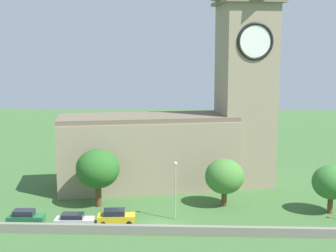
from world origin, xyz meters
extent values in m
plane|color=#3D6633|center=(0.00, 15.00, 0.00)|extent=(200.00, 200.00, 0.00)
cube|color=gray|center=(-3.32, 16.85, 5.33)|extent=(28.57, 14.90, 10.66)
cube|color=#675C4A|center=(-3.32, 16.85, 11.01)|extent=(28.42, 14.14, 0.70)
cube|color=gray|center=(11.96, 19.95, 14.09)|extent=(9.45, 9.45, 28.19)
cube|color=#736753|center=(11.96, 19.95, 28.44)|extent=(10.96, 10.96, 0.50)
cylinder|color=white|center=(12.77, 15.96, 22.55)|extent=(5.05, 1.14, 5.13)
torus|color=black|center=(12.77, 15.96, 22.55)|extent=(5.57, 1.56, 5.59)
cylinder|color=white|center=(15.95, 20.75, 22.55)|extent=(1.14, 5.05, 5.13)
torus|color=black|center=(15.95, 20.75, 22.55)|extent=(1.56, 5.57, 5.59)
cube|color=gray|center=(0.00, -2.97, 0.57)|extent=(55.18, 0.70, 1.14)
cube|color=#1E6B38|center=(-16.88, -0.49, 0.79)|extent=(4.50, 1.94, 0.88)
cube|color=#1E232B|center=(-17.10, -0.50, 1.57)|extent=(2.55, 1.64, 0.70)
cylinder|color=black|center=(-15.41, 0.44, 0.35)|extent=(0.71, 0.34, 0.70)
cylinder|color=black|center=(-15.33, -1.29, 0.35)|extent=(0.71, 0.34, 0.70)
cylinder|color=black|center=(-18.42, 0.31, 0.35)|extent=(0.71, 0.34, 0.70)
cylinder|color=black|center=(-18.34, -1.43, 0.35)|extent=(0.71, 0.34, 0.70)
cube|color=silver|center=(-10.77, -0.75, 0.68)|extent=(4.75, 1.89, 0.75)
cube|color=#1E232B|center=(-11.00, -0.76, 1.35)|extent=(2.67, 1.62, 0.60)
cylinder|color=black|center=(-9.19, 0.17, 0.30)|extent=(0.61, 0.33, 0.60)
cylinder|color=black|center=(-9.14, -1.60, 0.30)|extent=(0.61, 0.33, 0.60)
cylinder|color=black|center=(-12.39, 0.09, 0.30)|extent=(0.61, 0.33, 0.60)
cylinder|color=black|center=(-12.34, -1.68, 0.30)|extent=(0.61, 0.33, 0.60)
cube|color=gold|center=(-5.79, 0.25, 0.77)|extent=(4.80, 2.37, 0.86)
cube|color=#1E232B|center=(-6.02, 0.22, 1.55)|extent=(2.75, 1.93, 0.68)
cylinder|color=black|center=(-4.33, 1.35, 0.34)|extent=(0.72, 0.41, 0.69)
cylinder|color=black|center=(-4.13, -0.52, 0.34)|extent=(0.72, 0.41, 0.69)
cylinder|color=black|center=(-7.46, 1.01, 0.34)|extent=(0.72, 0.41, 0.69)
cylinder|color=black|center=(-7.25, -0.86, 0.34)|extent=(0.72, 0.41, 0.69)
cylinder|color=#9EA0A5|center=(1.45, 2.20, 3.56)|extent=(0.14, 0.14, 7.11)
sphere|color=#F4EFCC|center=(1.45, 2.20, 7.33)|extent=(0.44, 0.44, 0.44)
cylinder|color=brown|center=(-9.27, 6.98, 1.56)|extent=(0.83, 0.83, 3.11)
ellipsoid|color=#286023|center=(-9.27, 6.98, 5.35)|extent=(5.96, 5.96, 5.37)
cylinder|color=brown|center=(21.78, 5.54, 1.18)|extent=(0.70, 0.70, 2.36)
ellipsoid|color=#33702D|center=(21.78, 5.54, 4.23)|extent=(5.00, 5.00, 4.50)
cylinder|color=brown|center=(8.02, 7.96, 1.09)|extent=(0.75, 0.75, 2.19)
ellipsoid|color=#427A33|center=(8.02, 7.96, 4.20)|extent=(5.37, 5.37, 4.83)
camera|label=1|loc=(3.09, -56.38, 21.44)|focal=51.54mm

